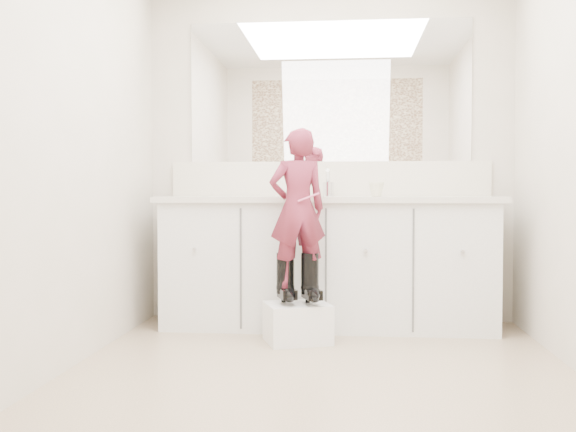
# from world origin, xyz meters

# --- Properties ---
(floor) EXTENTS (3.00, 3.00, 0.00)m
(floor) POSITION_xyz_m (0.00, 0.00, 0.00)
(floor) COLOR #7F6E53
(floor) RESTS_ON ground
(wall_back) EXTENTS (2.60, 0.00, 2.60)m
(wall_back) POSITION_xyz_m (0.00, 1.50, 1.20)
(wall_back) COLOR #BEB6A2
(wall_back) RESTS_ON floor
(wall_front) EXTENTS (2.60, 0.00, 2.60)m
(wall_front) POSITION_xyz_m (0.00, -1.50, 1.20)
(wall_front) COLOR #BEB6A2
(wall_front) RESTS_ON floor
(wall_left) EXTENTS (0.00, 3.00, 3.00)m
(wall_left) POSITION_xyz_m (-1.30, 0.00, 1.20)
(wall_left) COLOR #BEB6A2
(wall_left) RESTS_ON floor
(vanity_cabinet) EXTENTS (2.20, 0.55, 0.85)m
(vanity_cabinet) POSITION_xyz_m (0.00, 1.23, 0.42)
(vanity_cabinet) COLOR silver
(vanity_cabinet) RESTS_ON floor
(countertop) EXTENTS (2.28, 0.58, 0.04)m
(countertop) POSITION_xyz_m (0.00, 1.21, 0.87)
(countertop) COLOR beige
(countertop) RESTS_ON vanity_cabinet
(backsplash) EXTENTS (2.28, 0.03, 0.25)m
(backsplash) POSITION_xyz_m (0.00, 1.49, 1.02)
(backsplash) COLOR beige
(backsplash) RESTS_ON countertop
(mirror) EXTENTS (2.00, 0.02, 1.00)m
(mirror) POSITION_xyz_m (0.00, 1.49, 1.64)
(mirror) COLOR white
(mirror) RESTS_ON wall_back
(faucet) EXTENTS (0.08, 0.08, 0.10)m
(faucet) POSITION_xyz_m (0.00, 1.38, 0.94)
(faucet) COLOR silver
(faucet) RESTS_ON countertop
(cup) EXTENTS (0.13, 0.13, 0.10)m
(cup) POSITION_xyz_m (0.33, 1.16, 0.94)
(cup) COLOR beige
(cup) RESTS_ON countertop
(soap_bottle) EXTENTS (0.10, 0.10, 0.18)m
(soap_bottle) POSITION_xyz_m (-0.28, 1.28, 0.98)
(soap_bottle) COLOR silver
(soap_bottle) RESTS_ON countertop
(step_stool) EXTENTS (0.46, 0.42, 0.24)m
(step_stool) POSITION_xyz_m (-0.17, 0.75, 0.12)
(step_stool) COLOR white
(step_stool) RESTS_ON floor
(boot_left) EXTENTS (0.18, 0.23, 0.31)m
(boot_left) POSITION_xyz_m (-0.24, 0.75, 0.39)
(boot_left) COLOR black
(boot_left) RESTS_ON step_stool
(boot_right) EXTENTS (0.18, 0.23, 0.31)m
(boot_right) POSITION_xyz_m (-0.09, 0.75, 0.39)
(boot_right) COLOR black
(boot_right) RESTS_ON step_stool
(toddler) EXTENTS (0.41, 0.33, 0.96)m
(toddler) POSITION_xyz_m (-0.17, 0.75, 0.82)
(toddler) COLOR #B23658
(toddler) RESTS_ON step_stool
(toothbrush) EXTENTS (0.13, 0.06, 0.06)m
(toothbrush) POSITION_xyz_m (-0.10, 0.71, 0.89)
(toothbrush) COLOR #DE5682
(toothbrush) RESTS_ON toddler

